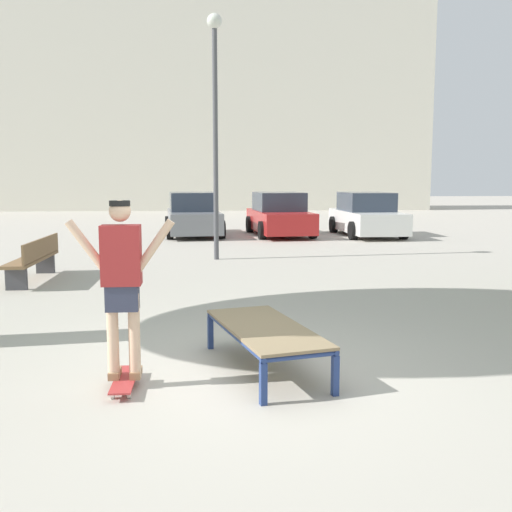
{
  "coord_description": "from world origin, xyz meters",
  "views": [
    {
      "loc": [
        -0.17,
        -5.84,
        1.98
      ],
      "look_at": [
        0.31,
        1.63,
        1.0
      ],
      "focal_mm": 41.58,
      "sensor_mm": 36.0,
      "label": 1
    }
  ],
  "objects_px": {
    "park_bench": "(34,258)",
    "light_post": "(215,101)",
    "skate_box": "(265,331)",
    "car_grey": "(193,216)",
    "skater": "(122,277)",
    "skateboard": "(125,380)",
    "car_white": "(366,216)",
    "car_red": "(279,216)"
  },
  "relations": [
    {
      "from": "skateboard",
      "to": "car_white",
      "type": "distance_m",
      "value": 16.05
    },
    {
      "from": "skater",
      "to": "car_red",
      "type": "xyz_separation_m",
      "value": [
        3.05,
        15.17,
        -0.38
      ]
    },
    {
      "from": "skater",
      "to": "light_post",
      "type": "distance_m",
      "value": 9.48
    },
    {
      "from": "skater",
      "to": "car_grey",
      "type": "height_order",
      "value": "skater"
    },
    {
      "from": "car_white",
      "to": "skateboard",
      "type": "bearing_deg",
      "value": -112.23
    },
    {
      "from": "car_grey",
      "to": "car_red",
      "type": "xyz_separation_m",
      "value": [
        3.02,
        -0.2,
        0.0
      ]
    },
    {
      "from": "skate_box",
      "to": "skateboard",
      "type": "xyz_separation_m",
      "value": [
        -1.38,
        -0.47,
        -0.34
      ]
    },
    {
      "from": "car_red",
      "to": "light_post",
      "type": "height_order",
      "value": "light_post"
    },
    {
      "from": "skater",
      "to": "car_white",
      "type": "xyz_separation_m",
      "value": [
        6.07,
        14.84,
        -0.38
      ]
    },
    {
      "from": "skate_box",
      "to": "park_bench",
      "type": "xyz_separation_m",
      "value": [
        -4.05,
        5.67,
        0.03
      ]
    },
    {
      "from": "skater",
      "to": "skateboard",
      "type": "bearing_deg",
      "value": -88.53
    },
    {
      "from": "skateboard",
      "to": "skater",
      "type": "bearing_deg",
      "value": 91.47
    },
    {
      "from": "skate_box",
      "to": "car_red",
      "type": "distance_m",
      "value": 14.81
    },
    {
      "from": "car_grey",
      "to": "car_red",
      "type": "relative_size",
      "value": 1.0
    },
    {
      "from": "park_bench",
      "to": "light_post",
      "type": "height_order",
      "value": "light_post"
    },
    {
      "from": "skateboard",
      "to": "park_bench",
      "type": "distance_m",
      "value": 6.7
    },
    {
      "from": "skater",
      "to": "light_post",
      "type": "xyz_separation_m",
      "value": [
        0.85,
        9.03,
        2.75
      ]
    },
    {
      "from": "car_grey",
      "to": "car_white",
      "type": "height_order",
      "value": "same"
    },
    {
      "from": "car_red",
      "to": "park_bench",
      "type": "height_order",
      "value": "car_red"
    },
    {
      "from": "skater",
      "to": "park_bench",
      "type": "relative_size",
      "value": 0.7
    },
    {
      "from": "skate_box",
      "to": "car_white",
      "type": "height_order",
      "value": "car_white"
    },
    {
      "from": "skate_box",
      "to": "park_bench",
      "type": "height_order",
      "value": "park_bench"
    },
    {
      "from": "skateboard",
      "to": "park_bench",
      "type": "height_order",
      "value": "park_bench"
    },
    {
      "from": "skateboard",
      "to": "car_white",
      "type": "bearing_deg",
      "value": 67.77
    },
    {
      "from": "skateboard",
      "to": "skate_box",
      "type": "bearing_deg",
      "value": 18.68
    },
    {
      "from": "skate_box",
      "to": "skateboard",
      "type": "height_order",
      "value": "skate_box"
    },
    {
      "from": "skater",
      "to": "car_white",
      "type": "distance_m",
      "value": 16.04
    },
    {
      "from": "skateboard",
      "to": "car_white",
      "type": "relative_size",
      "value": 0.19
    },
    {
      "from": "car_white",
      "to": "light_post",
      "type": "distance_m",
      "value": 8.41
    },
    {
      "from": "skate_box",
      "to": "car_red",
      "type": "height_order",
      "value": "car_red"
    },
    {
      "from": "skate_box",
      "to": "car_grey",
      "type": "bearing_deg",
      "value": 95.17
    },
    {
      "from": "car_grey",
      "to": "light_post",
      "type": "xyz_separation_m",
      "value": [
        0.82,
        -6.35,
        3.13
      ]
    },
    {
      "from": "car_grey",
      "to": "light_post",
      "type": "distance_m",
      "value": 7.12
    },
    {
      "from": "skateboard",
      "to": "car_red",
      "type": "xyz_separation_m",
      "value": [
        3.05,
        15.18,
        0.61
      ]
    },
    {
      "from": "skate_box",
      "to": "car_grey",
      "type": "relative_size",
      "value": 0.47
    },
    {
      "from": "skate_box",
      "to": "light_post",
      "type": "bearing_deg",
      "value": 93.51
    },
    {
      "from": "skate_box",
      "to": "car_grey",
      "type": "distance_m",
      "value": 14.97
    },
    {
      "from": "skateboard",
      "to": "car_grey",
      "type": "height_order",
      "value": "car_grey"
    },
    {
      "from": "car_grey",
      "to": "car_white",
      "type": "xyz_separation_m",
      "value": [
        6.04,
        -0.53,
        0.0
      ]
    },
    {
      "from": "park_bench",
      "to": "skate_box",
      "type": "bearing_deg",
      "value": -54.48
    },
    {
      "from": "car_grey",
      "to": "park_bench",
      "type": "xyz_separation_m",
      "value": [
        -2.7,
        -9.24,
        -0.24
      ]
    },
    {
      "from": "skate_box",
      "to": "skater",
      "type": "height_order",
      "value": "skater"
    }
  ]
}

